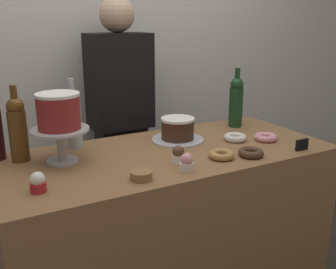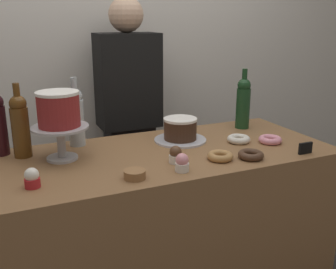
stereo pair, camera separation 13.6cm
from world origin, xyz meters
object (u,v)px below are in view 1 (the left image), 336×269
at_px(cupcake_vanilla, 38,183).
at_px(barista_figure, 121,128).
at_px(wine_bottle_green, 236,101).
at_px(wine_bottle_amber, 18,128).
at_px(donut_chocolate, 251,153).
at_px(donut_maple, 222,155).
at_px(wine_bottle_clear, 73,118).
at_px(donut_pink, 266,137).
at_px(price_sign_chalkboard, 302,145).
at_px(cupcake_strawberry, 187,162).
at_px(white_layer_cake, 58,111).
at_px(cake_stand_pedestal, 61,139).
at_px(donut_sugar, 235,137).
at_px(cupcake_chocolate, 178,155).
at_px(chocolate_round_cake, 178,128).
at_px(cookie_stack, 141,175).

height_order(cupcake_vanilla, barista_figure, barista_figure).
xyz_separation_m(wine_bottle_green, wine_bottle_amber, (-1.14, -0.00, 0.00)).
distance_m(wine_bottle_green, donut_chocolate, 0.51).
bearing_deg(donut_maple, wine_bottle_clear, 139.14).
relative_size(donut_pink, price_sign_chalkboard, 1.60).
bearing_deg(wine_bottle_green, barista_figure, 137.27).
xyz_separation_m(wine_bottle_green, cupcake_strawberry, (-0.58, -0.44, -0.11)).
height_order(white_layer_cake, wine_bottle_green, wine_bottle_green).
xyz_separation_m(cake_stand_pedestal, price_sign_chalkboard, (1.01, -0.37, -0.07)).
distance_m(wine_bottle_clear, donut_pink, 0.94).
bearing_deg(wine_bottle_amber, cupcake_strawberry, -37.80).
bearing_deg(cake_stand_pedestal, wine_bottle_green, 6.27).
bearing_deg(donut_sugar, wine_bottle_clear, 159.36).
bearing_deg(barista_figure, wine_bottle_clear, -134.13).
relative_size(wine_bottle_amber, donut_pink, 2.91).
height_order(wine_bottle_green, wine_bottle_clear, same).
height_order(cake_stand_pedestal, cupcake_chocolate, cake_stand_pedestal).
distance_m(chocolate_round_cake, barista_figure, 0.56).
bearing_deg(cupcake_strawberry, cupcake_vanilla, 172.02).
relative_size(donut_sugar, cookie_stack, 1.33).
height_order(cupcake_vanilla, donut_chocolate, cupcake_vanilla).
xyz_separation_m(cookie_stack, barista_figure, (0.28, 0.90, -0.08)).
relative_size(donut_chocolate, barista_figure, 0.07).
distance_m(wine_bottle_green, cupcake_vanilla, 1.20).
bearing_deg(wine_bottle_green, white_layer_cake, -173.73).
height_order(white_layer_cake, chocolate_round_cake, white_layer_cake).
xyz_separation_m(wine_bottle_clear, barista_figure, (0.39, 0.40, -0.20)).
height_order(cupcake_vanilla, donut_maple, cupcake_vanilla).
xyz_separation_m(donut_chocolate, cookie_stack, (-0.53, -0.01, 0.00)).
height_order(chocolate_round_cake, cookie_stack, chocolate_round_cake).
bearing_deg(donut_chocolate, price_sign_chalkboard, -10.44).
relative_size(cake_stand_pedestal, donut_chocolate, 2.15).
xyz_separation_m(cake_stand_pedestal, donut_pink, (0.97, -0.18, -0.08)).
bearing_deg(donut_maple, cupcake_strawberry, -165.90).
bearing_deg(cookie_stack, cupcake_vanilla, 168.90).
bearing_deg(cookie_stack, cupcake_strawberry, -2.07).
bearing_deg(cookie_stack, donut_sugar, 19.72).
distance_m(donut_sugar, donut_pink, 0.15).
xyz_separation_m(cake_stand_pedestal, cupcake_strawberry, (0.41, -0.33, -0.07)).
bearing_deg(donut_sugar, wine_bottle_green, 52.62).
relative_size(cupcake_chocolate, donut_sugar, 0.66).
distance_m(donut_sugar, barista_figure, 0.76).
distance_m(donut_maple, price_sign_chalkboard, 0.40).
distance_m(cake_stand_pedestal, price_sign_chalkboard, 1.08).
xyz_separation_m(donut_sugar, donut_chocolate, (-0.08, -0.21, 0.00)).
bearing_deg(barista_figure, price_sign_chalkboard, -61.20).
relative_size(cupcake_strawberry, price_sign_chalkboard, 1.06).
xyz_separation_m(wine_bottle_amber, cupcake_strawberry, (0.56, -0.44, -0.11)).
distance_m(wine_bottle_amber, donut_sugar, 1.01).
bearing_deg(cake_stand_pedestal, barista_figure, 49.35).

